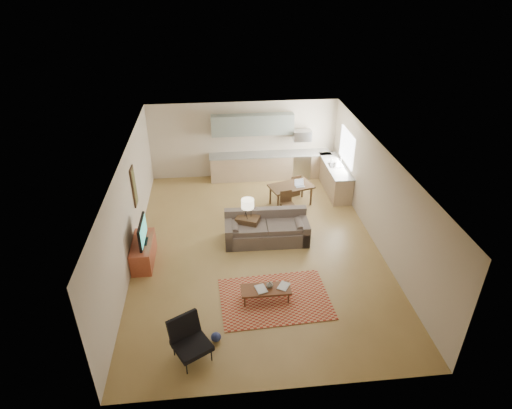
{
  "coord_description": "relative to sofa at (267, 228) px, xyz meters",
  "views": [
    {
      "loc": [
        -1.01,
        -9.5,
        6.83
      ],
      "look_at": [
        0.0,
        0.3,
        1.15
      ],
      "focal_mm": 30.0,
      "sensor_mm": 36.0,
      "label": 1
    }
  ],
  "objects": [
    {
      "name": "dining_chair_near",
      "position": [
        0.8,
        1.27,
        -0.02
      ],
      "size": [
        0.44,
        0.46,
        0.79
      ],
      "primitive_type": null,
      "rotation": [
        0.0,
        0.0,
        0.19
      ],
      "color": "#382616",
      "rests_on": "floor"
    },
    {
      "name": "rug",
      "position": [
        -0.1,
        -2.37,
        -0.41
      ],
      "size": [
        2.58,
        1.85,
        0.02
      ],
      "primitive_type": "cube",
      "rotation": [
        0.0,
        0.0,
        0.05
      ],
      "color": "maroon",
      "rests_on": "floor"
    },
    {
      "name": "kitchen_microwave",
      "position": [
        1.71,
        3.95,
        1.13
      ],
      "size": [
        0.62,
        0.4,
        0.35
      ],
      "primitive_type": "cube",
      "color": "#A5A8AD",
      "rests_on": "room"
    },
    {
      "name": "kitchen_range",
      "position": [
        1.71,
        3.93,
        0.03
      ],
      "size": [
        0.62,
        0.62,
        0.9
      ],
      "primitive_type": "cube",
      "color": "#A5A8AD",
      "rests_on": "ground"
    },
    {
      "name": "dining_chair_far",
      "position": [
        1.22,
        2.61,
        -0.04
      ],
      "size": [
        0.46,
        0.47,
        0.74
      ],
      "primitive_type": null,
      "rotation": [
        0.0,
        0.0,
        3.48
      ],
      "color": "#382616",
      "rests_on": "floor"
    },
    {
      "name": "kitchen_counter_right",
      "position": [
        2.64,
        2.75,
        0.04
      ],
      "size": [
        0.64,
        2.26,
        0.92
      ],
      "primitive_type": null,
      "color": "tan",
      "rests_on": "ground"
    },
    {
      "name": "kitchen_counter_back",
      "position": [
        0.61,
        3.93,
        0.04
      ],
      "size": [
        4.26,
        0.64,
        0.92
      ],
      "primitive_type": null,
      "color": "tan",
      "rests_on": "ground"
    },
    {
      "name": "book_a",
      "position": [
        -0.54,
        -2.43,
        -0.06
      ],
      "size": [
        0.39,
        0.43,
        0.03
      ],
      "primitive_type": "imported",
      "rotation": [
        0.0,
        0.0,
        0.27
      ],
      "color": "maroon",
      "rests_on": "coffee_table"
    },
    {
      "name": "triptych",
      "position": [
        -0.39,
        4.22,
        1.33
      ],
      "size": [
        1.7,
        0.04,
        0.5
      ],
      "primitive_type": null,
      "color": "beige",
      "rests_on": "room"
    },
    {
      "name": "soap_bottle",
      "position": [
        2.54,
        2.94,
        0.6
      ],
      "size": [
        0.12,
        0.12,
        0.19
      ],
      "primitive_type": "imported",
      "rotation": [
        0.0,
        0.0,
        -0.18
      ],
      "color": "beige",
      "rests_on": "kitchen_counter_right"
    },
    {
      "name": "room",
      "position": [
        -0.29,
        -0.25,
        0.93
      ],
      "size": [
        9.0,
        9.0,
        9.0
      ],
      "color": "olive",
      "rests_on": "ground"
    },
    {
      "name": "book_b",
      "position": [
        0.0,
        -2.29,
        -0.06
      ],
      "size": [
        0.49,
        0.5,
        0.02
      ],
      "primitive_type": "imported",
      "rotation": [
        0.0,
        0.0,
        -0.55
      ],
      "color": "navy",
      "rests_on": "coffee_table"
    },
    {
      "name": "tv_credenza",
      "position": [
        -3.26,
        -0.6,
        -0.11
      ],
      "size": [
        0.51,
        1.31,
        0.61
      ],
      "primitive_type": null,
      "color": "#9C412A",
      "rests_on": "floor"
    },
    {
      "name": "wall_art_left",
      "position": [
        -3.5,
        0.65,
        1.13
      ],
      "size": [
        0.06,
        0.42,
        1.1
      ],
      "primitive_type": null,
      "color": "brown",
      "rests_on": "room"
    },
    {
      "name": "armchair",
      "position": [
        -1.94,
        -3.86,
        0.02
      ],
      "size": [
        1.03,
        1.03,
        0.86
      ],
      "primitive_type": null,
      "rotation": [
        0.0,
        0.0,
        0.52
      ],
      "color": "black",
      "rests_on": "floor"
    },
    {
      "name": "table_lamp",
      "position": [
        -0.5,
        0.13,
        0.58
      ],
      "size": [
        0.45,
        0.45,
        0.57
      ],
      "primitive_type": null,
      "rotation": [
        0.0,
        0.0,
        -0.37
      ],
      "color": "beige",
      "rests_on": "console_table"
    },
    {
      "name": "console_table",
      "position": [
        -0.5,
        0.13,
        -0.06
      ],
      "size": [
        0.72,
        0.62,
        0.71
      ],
      "primitive_type": null,
      "rotation": [
        0.0,
        0.0,
        -0.41
      ],
      "color": "#382616",
      "rests_on": "floor"
    },
    {
      "name": "coffee_table",
      "position": [
        -0.31,
        -2.38,
        -0.24
      ],
      "size": [
        1.14,
        0.46,
        0.34
      ],
      "primitive_type": null,
      "rotation": [
        0.0,
        0.0,
        0.01
      ],
      "color": "#542B15",
      "rests_on": "floor"
    },
    {
      "name": "dining_table",
      "position": [
        1.01,
        1.94,
        -0.08
      ],
      "size": [
        1.5,
        1.12,
        0.67
      ],
      "primitive_type": null,
      "rotation": [
        0.0,
        0.0,
        0.3
      ],
      "color": "#382616",
      "rests_on": "floor"
    },
    {
      "name": "sofa",
      "position": [
        0.0,
        0.0,
        0.0
      ],
      "size": [
        2.41,
        1.09,
        0.83
      ],
      "primitive_type": null,
      "rotation": [
        0.0,
        0.0,
        -0.02
      ],
      "color": "brown",
      "rests_on": "floor"
    },
    {
      "name": "vase",
      "position": [
        -0.22,
        -2.34,
        0.01
      ],
      "size": [
        0.19,
        0.19,
        0.17
      ],
      "primitive_type": "imported",
      "rotation": [
        0.0,
        0.0,
        0.1
      ],
      "color": "black",
      "rests_on": "coffee_table"
    },
    {
      "name": "laptop",
      "position": [
        1.28,
        1.85,
        0.37
      ],
      "size": [
        0.32,
        0.26,
        0.21
      ],
      "primitive_type": null,
      "rotation": [
        0.0,
        0.0,
        0.16
      ],
      "color": "#A5A8AD",
      "rests_on": "dining_table"
    },
    {
      "name": "tv",
      "position": [
        -3.21,
        -0.6,
        0.49
      ],
      "size": [
        0.1,
        1.01,
        0.61
      ],
      "primitive_type": null,
      "color": "black",
      "rests_on": "tv_credenza"
    },
    {
      "name": "upper_cabinets",
      "position": [
        0.01,
        4.08,
        1.53
      ],
      "size": [
        2.8,
        0.34,
        0.7
      ],
      "primitive_type": "cube",
      "color": "gray",
      "rests_on": "room"
    },
    {
      "name": "window_right",
      "position": [
        2.94,
        2.75,
        1.13
      ],
      "size": [
        0.02,
        1.4,
        1.05
      ],
      "primitive_type": "cube",
      "color": "white",
      "rests_on": "room"
    }
  ]
}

